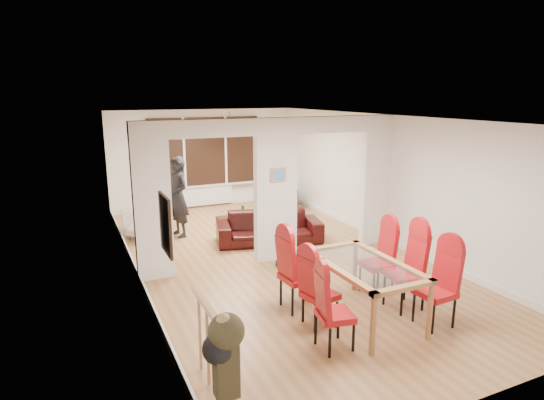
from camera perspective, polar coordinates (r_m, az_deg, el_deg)
floor at (r=8.57m, az=0.45°, el=-7.32°), size 5.00×9.00×0.01m
room_walls at (r=8.20m, az=0.47°, el=1.22°), size 5.00×9.00×2.60m
divider_wall at (r=8.20m, az=0.47°, el=1.22°), size 5.00×0.18×2.60m
bay_window_blinds at (r=12.28m, az=-8.40°, el=6.06°), size 3.00×0.08×1.80m
radiator at (r=12.45m, az=-8.16°, el=0.55°), size 1.40×0.08×0.50m
pendant_light at (r=11.23m, az=-5.36°, el=8.81°), size 0.36×0.36×0.36m
stair_newel at (r=4.89m, az=-7.91°, el=-17.13°), size 0.40×1.20×1.10m
wall_poster at (r=5.15m, az=-13.23°, el=-3.03°), size 0.04×0.52×0.67m
pillar_photo at (r=8.06m, az=0.77°, el=3.17°), size 0.30×0.03×0.25m
dining_table at (r=6.41m, az=11.32°, el=-11.09°), size 0.96×1.71×0.80m
dining_chair_la at (r=5.61m, az=7.92°, el=-13.38°), size 0.48×0.48×1.02m
dining_chair_lb at (r=6.10m, az=6.07°, el=-11.08°), size 0.48×0.48×1.01m
dining_chair_lc at (r=6.50m, az=3.33°, el=-8.93°), size 0.49×0.49×1.12m
dining_chair_ra at (r=6.42m, az=19.84°, el=-10.18°), size 0.47×0.47×1.09m
dining_chair_rb at (r=6.76m, az=16.35°, el=-8.42°), size 0.51×0.51×1.15m
dining_chair_rc at (r=7.16m, az=13.05°, el=-7.34°), size 0.46×0.46×1.07m
sofa at (r=9.39m, az=-0.37°, el=-3.45°), size 2.28×1.32×0.63m
armchair at (r=10.05m, az=-15.40°, el=-2.58°), size 1.07×1.07×0.70m
person at (r=9.84m, az=-11.72°, el=0.38°), size 0.72×0.57×1.73m
television at (r=12.24m, az=2.23°, el=0.38°), size 0.98×0.40×0.56m
coffee_table at (r=10.65m, az=-4.40°, el=-2.62°), size 0.97×0.60×0.21m
bottle at (r=10.63m, az=-3.69°, el=-1.33°), size 0.07×0.07×0.26m
bowl at (r=10.76m, az=-3.86°, el=-1.71°), size 0.23×0.23×0.06m
shoes at (r=8.13m, az=1.61°, el=-8.11°), size 0.24×0.26×0.10m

